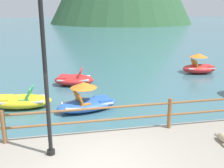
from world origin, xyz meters
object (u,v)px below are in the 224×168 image
at_px(pedal_boat_1, 74,80).
at_px(pedal_boat_5, 199,67).
at_px(pedal_boat_2, 87,102).
at_px(lamp_post, 44,49).
at_px(pedal_boat_6, 21,101).

height_order(pedal_boat_1, pedal_boat_5, pedal_boat_5).
relative_size(pedal_boat_1, pedal_boat_2, 0.88).
bearing_deg(pedal_boat_5, pedal_boat_1, -172.25).
bearing_deg(pedal_boat_1, pedal_boat_2, -85.84).
height_order(lamp_post, pedal_boat_5, lamp_post).
xyz_separation_m(pedal_boat_2, pedal_boat_6, (-2.62, 0.85, -0.08)).
bearing_deg(pedal_boat_2, pedal_boat_5, 32.79).
height_order(pedal_boat_2, pedal_boat_5, pedal_boat_5).
xyz_separation_m(lamp_post, pedal_boat_2, (1.33, 3.81, -2.68)).
height_order(lamp_post, pedal_boat_1, lamp_post).
bearing_deg(pedal_boat_2, pedal_boat_6, 162.07).
height_order(pedal_boat_1, pedal_boat_2, pedal_boat_2).
height_order(pedal_boat_5, pedal_boat_6, pedal_boat_5).
distance_m(pedal_boat_5, pedal_boat_6, 11.10).
bearing_deg(pedal_boat_1, pedal_boat_5, 7.75).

